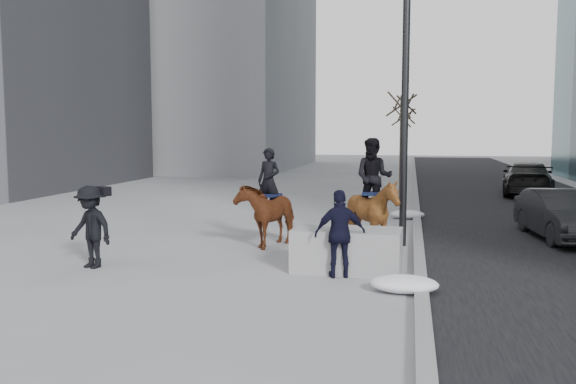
% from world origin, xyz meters
% --- Properties ---
extents(ground, '(120.00, 120.00, 0.00)m').
position_xyz_m(ground, '(0.00, 0.00, 0.00)').
color(ground, gray).
rests_on(ground, ground).
extents(road, '(8.00, 90.00, 0.01)m').
position_xyz_m(road, '(7.00, 10.00, 0.01)').
color(road, black).
rests_on(road, ground).
extents(curb, '(0.25, 90.00, 0.12)m').
position_xyz_m(curb, '(3.00, 10.00, 0.06)').
color(curb, gray).
rests_on(curb, ground).
extents(planter, '(2.27, 1.21, 0.89)m').
position_xyz_m(planter, '(1.50, -0.06, 0.44)').
color(planter, gray).
rests_on(planter, ground).
extents(car_near, '(1.88, 4.18, 1.33)m').
position_xyz_m(car_near, '(6.77, 4.74, 0.67)').
color(car_near, black).
rests_on(car_near, ground).
extents(car_far, '(2.85, 5.43, 1.50)m').
position_xyz_m(car_far, '(7.95, 16.44, 0.75)').
color(car_far, black).
rests_on(car_far, ground).
extents(tree_near, '(1.20, 1.20, 4.79)m').
position_xyz_m(tree_near, '(2.40, 12.60, 2.40)').
color(tree_near, '#362D20').
rests_on(tree_near, ground).
extents(tree_far, '(1.20, 1.20, 4.39)m').
position_xyz_m(tree_far, '(2.40, 19.84, 2.20)').
color(tree_far, '#34281E').
rests_on(tree_far, ground).
extents(mounted_left, '(1.42, 2.09, 2.47)m').
position_xyz_m(mounted_left, '(-0.78, 2.43, 0.92)').
color(mounted_left, '#511B10').
rests_on(mounted_left, ground).
extents(mounted_right, '(1.57, 1.74, 2.74)m').
position_xyz_m(mounted_right, '(1.91, 2.00, 1.10)').
color(mounted_right, '#45220D').
rests_on(mounted_right, ground).
extents(feeder, '(1.11, 1.00, 1.75)m').
position_xyz_m(feeder, '(1.43, -0.63, 0.88)').
color(feeder, black).
rests_on(feeder, ground).
extents(camera_crew, '(1.29, 0.99, 1.75)m').
position_xyz_m(camera_crew, '(-3.86, -0.83, 0.89)').
color(camera_crew, black).
rests_on(camera_crew, ground).
extents(lamppost, '(0.25, 1.74, 9.09)m').
position_xyz_m(lamppost, '(2.60, 3.16, 4.99)').
color(lamppost, black).
rests_on(lamppost, ground).
extents(snow_piles, '(1.23, 10.17, 0.31)m').
position_xyz_m(snow_piles, '(2.70, 2.48, 0.15)').
color(snow_piles, white).
rests_on(snow_piles, ground).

